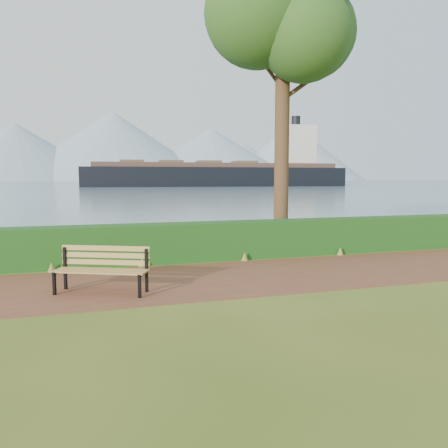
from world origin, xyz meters
name	(u,v)px	position (x,y,z in m)	size (l,w,h in m)	color
ground	(206,283)	(0.00, 0.00, 0.00)	(140.00, 140.00, 0.00)	#415518
path	(203,279)	(0.00, 0.30, 0.01)	(40.00, 3.40, 0.01)	brown
hedge	(181,242)	(0.00, 2.60, 0.50)	(32.00, 0.85, 1.00)	#123F12
water	(94,182)	(0.00, 260.00, 0.01)	(700.00, 510.00, 0.00)	slate
mountains	(80,150)	(-9.17, 406.05, 27.70)	(585.00, 190.00, 70.00)	#7D96A7
bench	(103,266)	(-2.10, -0.19, 0.51)	(1.82, 1.19, 0.89)	black
tree	(283,11)	(3.48, 3.92, 7.21)	(4.99, 4.10, 9.71)	#3D2419
cargo_ship	(226,175)	(33.16, 104.68, 3.18)	(70.76, 15.71, 21.30)	black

